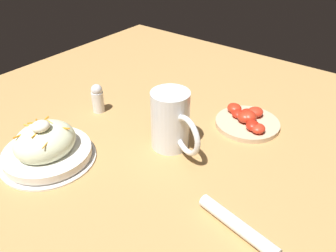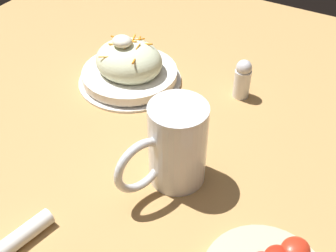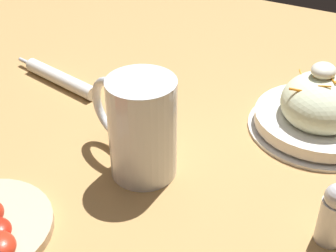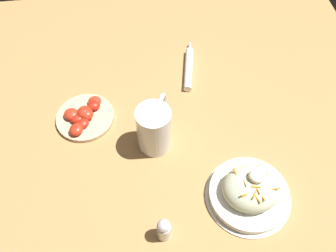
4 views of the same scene
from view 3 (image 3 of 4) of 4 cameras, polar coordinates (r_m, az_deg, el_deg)
name	(u,v)px [view 3 (image 3 of 4)]	position (r m, az deg, el deg)	size (l,w,h in m)	color
ground_plane	(153,160)	(0.72, -1.74, -4.05)	(1.43, 1.43, 0.00)	#B2844C
salad_plate	(321,111)	(0.80, 17.47, 1.73)	(0.22, 0.22, 0.11)	white
beer_mug	(138,132)	(0.66, -3.54, -0.67)	(0.09, 0.16, 0.15)	white
napkin_roll	(60,78)	(0.92, -12.56, 5.48)	(0.06, 0.21, 0.03)	white
salt_shaker	(334,214)	(0.61, 18.89, -9.69)	(0.03, 0.03, 0.08)	white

